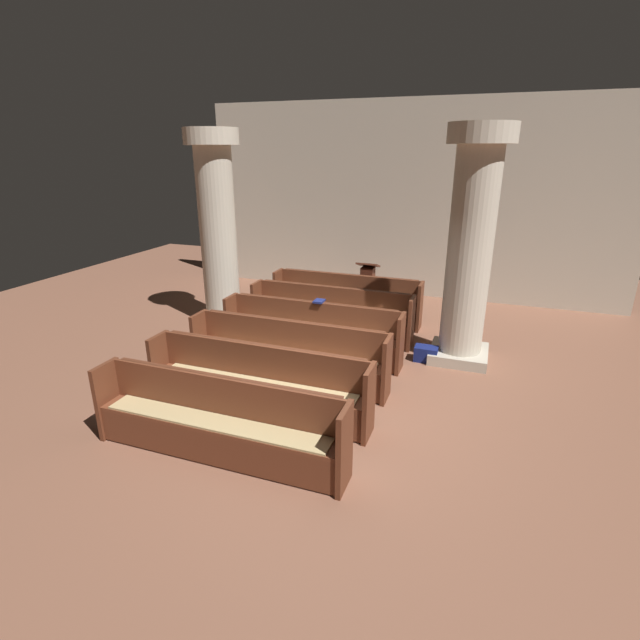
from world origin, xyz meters
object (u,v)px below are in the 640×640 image
at_px(pew_row_3, 288,352).
at_px(lectern, 367,289).
at_px(pew_row_1, 330,312).
at_px(hymn_book, 319,301).
at_px(pew_row_5, 217,419).
at_px(kneeler_box_navy, 426,354).
at_px(pew_row_4, 257,381).
at_px(pillar_aisle_side, 470,246).
at_px(pillar_far_side, 218,228).
at_px(pew_row_2, 311,330).
at_px(pew_row_0, 346,297).

distance_m(pew_row_3, lectern, 3.94).
bearing_deg(pew_row_1, hymn_book, -85.03).
xyz_separation_m(pew_row_5, kneeler_box_navy, (1.89, 3.53, -0.38)).
distance_m(pew_row_4, pillar_aisle_side, 3.98).
height_order(pillar_far_side, kneeler_box_navy, pillar_far_side).
height_order(pew_row_1, pew_row_3, same).
distance_m(pew_row_4, pillar_far_side, 4.12).
bearing_deg(pew_row_1, pillar_far_side, 179.22).
bearing_deg(pew_row_2, pillar_far_side, 156.24).
bearing_deg(pillar_far_side, pew_row_1, -0.78).
distance_m(pew_row_1, pew_row_3, 2.01).
xyz_separation_m(hymn_book, kneeler_box_navy, (1.82, 0.33, -0.84)).
bearing_deg(lectern, pew_row_4, -92.50).
bearing_deg(pew_row_1, pillar_aisle_side, -4.75).
relative_size(pew_row_4, hymn_book, 14.70).
distance_m(pew_row_3, pew_row_4, 1.00).
xyz_separation_m(pew_row_2, pillar_aisle_side, (2.40, 0.80, 1.46)).
relative_size(pew_row_3, pew_row_5, 1.00).
bearing_deg(pew_row_3, kneeler_box_navy, 38.84).
xyz_separation_m(pew_row_0, pillar_far_side, (-2.35, -0.97, 1.46)).
distance_m(pew_row_5, kneeler_box_navy, 4.02).
bearing_deg(hymn_book, lectern, 86.98).
relative_size(pew_row_2, lectern, 2.89).
height_order(pew_row_5, kneeler_box_navy, pew_row_5).
xyz_separation_m(pew_row_2, pew_row_3, (0.00, -1.00, 0.00)).
height_order(pew_row_1, pew_row_4, same).
relative_size(pew_row_2, pew_row_3, 1.00).
xyz_separation_m(pillar_far_side, kneeler_box_navy, (4.24, -0.52, -1.83)).
distance_m(pillar_aisle_side, hymn_book, 2.61).
relative_size(pew_row_0, pillar_far_side, 0.83).
distance_m(pew_row_3, hymn_book, 1.28).
height_order(pew_row_0, lectern, lectern).
relative_size(pew_row_5, kneeler_box_navy, 8.10).
bearing_deg(pew_row_4, pew_row_2, 90.00).
bearing_deg(pillar_far_side, pew_row_5, -59.83).
xyz_separation_m(lectern, hymn_book, (-0.14, -2.74, 0.52)).
bearing_deg(pew_row_3, pew_row_2, 90.00).
height_order(pew_row_2, pew_row_3, same).
distance_m(pew_row_1, pew_row_5, 4.02).
distance_m(pew_row_1, hymn_book, 0.94).
xyz_separation_m(pillar_aisle_side, pillar_far_side, (-4.76, 0.23, 0.00)).
relative_size(pew_row_0, pew_row_3, 1.00).
distance_m(pew_row_2, kneeler_box_navy, 1.99).
xyz_separation_m(pew_row_1, pillar_far_side, (-2.35, 0.03, 1.46)).
distance_m(pew_row_0, lectern, 0.95).
bearing_deg(pew_row_3, pew_row_5, -90.00).
xyz_separation_m(pew_row_1, hymn_book, (0.07, -0.82, 0.47)).
distance_m(pillar_far_side, kneeler_box_navy, 4.65).
xyz_separation_m(pew_row_3, pew_row_5, (0.00, -2.01, 0.00)).
bearing_deg(pew_row_2, kneeler_box_navy, 15.27).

